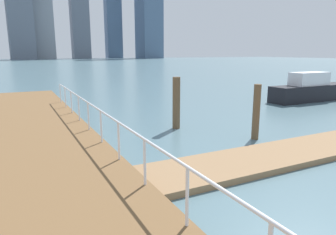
% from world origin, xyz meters
% --- Properties ---
extents(ground_plane, '(300.00, 300.00, 0.00)m').
position_xyz_m(ground_plane, '(0.00, 20.00, 0.00)').
color(ground_plane, slate).
extents(floating_dock, '(13.84, 2.00, 0.18)m').
position_xyz_m(floating_dock, '(3.42, 11.74, 0.09)').
color(floating_dock, '#93704C').
rests_on(floating_dock, ground_plane).
extents(boardwalk_railing, '(0.06, 27.59, 1.08)m').
position_xyz_m(boardwalk_railing, '(-3.15, 10.06, 1.25)').
color(boardwalk_railing, white).
rests_on(boardwalk_railing, boardwalk).
extents(dock_piling_1, '(0.27, 0.27, 2.11)m').
position_xyz_m(dock_piling_1, '(2.56, 13.73, 1.06)').
color(dock_piling_1, brown).
rests_on(dock_piling_1, ground_plane).
extents(dock_piling_3, '(0.33, 0.33, 2.25)m').
position_xyz_m(dock_piling_3, '(0.66, 16.60, 1.12)').
color(dock_piling_3, brown).
rests_on(dock_piling_3, ground_plane).
extents(moored_boat_2, '(7.10, 1.51, 1.96)m').
position_xyz_m(moored_boat_2, '(12.79, 19.28, 0.74)').
color(moored_boat_2, black).
rests_on(moored_boat_2, ground_plane).
extents(skyline_tower_5, '(8.33, 6.68, 38.07)m').
position_xyz_m(skyline_tower_5, '(45.75, 172.38, 19.03)').
color(skyline_tower_5, slate).
rests_on(skyline_tower_5, ground_plane).
extents(skyline_tower_6, '(10.72, 13.67, 59.49)m').
position_xyz_m(skyline_tower_6, '(61.04, 159.06, 29.74)').
color(skyline_tower_6, slate).
rests_on(skyline_tower_6, ground_plane).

